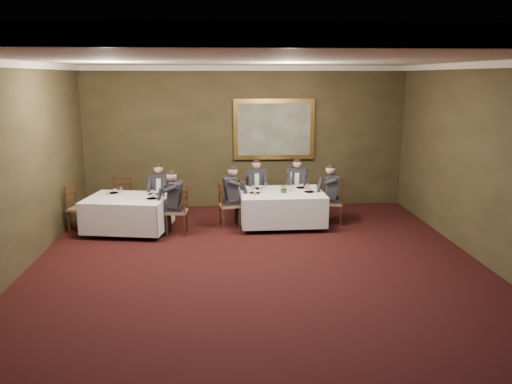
{
  "coord_description": "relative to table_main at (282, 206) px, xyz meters",
  "views": [
    {
      "loc": [
        -0.59,
        -7.42,
        3.25
      ],
      "look_at": [
        0.03,
        1.58,
        1.15
      ],
      "focal_mm": 35.0,
      "sensor_mm": 36.0,
      "label": 1
    }
  ],
  "objects": [
    {
      "name": "chair_main_backright",
      "position": [
        0.48,
        0.96,
        -0.17
      ],
      "size": [
        0.51,
        0.49,
        1.0
      ],
      "rotation": [
        0.0,
        0.0,
        2.96
      ],
      "color": "brown",
      "rests_on": "ground"
    },
    {
      "name": "ground",
      "position": [
        -0.71,
        -3.21,
        -0.45
      ],
      "size": [
        10.0,
        10.0,
        0.0
      ],
      "primitive_type": "plane",
      "color": "black",
      "rests_on": "ground"
    },
    {
      "name": "centerpiece",
      "position": [
        0.04,
        -0.09,
        0.43
      ],
      "size": [
        0.26,
        0.24,
        0.24
      ],
      "primitive_type": "imported",
      "rotation": [
        0.0,
        0.0,
        -0.3
      ],
      "color": "#2D5926",
      "rests_on": "table_main"
    },
    {
      "name": "table_second",
      "position": [
        -3.31,
        -0.28,
        -0.0
      ],
      "size": [
        1.89,
        1.56,
        0.67
      ],
      "rotation": [
        0.0,
        0.0,
        -0.17
      ],
      "color": "black",
      "rests_on": "ground"
    },
    {
      "name": "diner_main_backleft",
      "position": [
        -0.51,
        0.93,
        0.06
      ],
      "size": [
        0.45,
        0.52,
        1.35
      ],
      "rotation": [
        0.0,
        0.0,
        3.25
      ],
      "color": "black",
      "rests_on": "chair_main_backleft"
    },
    {
      "name": "chair_main_endleft",
      "position": [
        -1.17,
        -0.02,
        -0.17
      ],
      "size": [
        0.5,
        0.51,
        1.0
      ],
      "rotation": [
        0.0,
        0.0,
        -1.38
      ],
      "color": "brown",
      "rests_on": "ground"
    },
    {
      "name": "table_main",
      "position": [
        0.0,
        0.0,
        0.0
      ],
      "size": [
        1.87,
        1.43,
        0.67
      ],
      "rotation": [
        0.0,
        0.0,
        0.02
      ],
      "color": "black",
      "rests_on": "ground"
    },
    {
      "name": "chair_main_backleft",
      "position": [
        -0.51,
        0.94,
        -0.17
      ],
      "size": [
        0.48,
        0.47,
        1.0
      ],
      "rotation": [
        0.0,
        0.0,
        3.25
      ],
      "color": "brown",
      "rests_on": "ground"
    },
    {
      "name": "ceiling",
      "position": [
        -0.71,
        -3.21,
        3.05
      ],
      "size": [
        8.0,
        10.0,
        0.1
      ],
      "primitive_type": "cube",
      "color": "silver",
      "rests_on": "back_wall"
    },
    {
      "name": "diner_sec_backright",
      "position": [
        -2.71,
        0.48,
        0.06
      ],
      "size": [
        0.45,
        0.52,
        1.35
      ],
      "rotation": [
        0.0,
        0.0,
        3.04
      ],
      "color": "black",
      "rests_on": "chair_sec_backright"
    },
    {
      "name": "chair_sec_backright",
      "position": [
        -2.71,
        0.49,
        -0.17
      ],
      "size": [
        0.48,
        0.46,
        1.0
      ],
      "rotation": [
        0.0,
        0.0,
        3.04
      ],
      "color": "brown",
      "rests_on": "ground"
    },
    {
      "name": "place_setting_table_second",
      "position": [
        -3.64,
        0.17,
        0.35
      ],
      "size": [
        0.33,
        0.31,
        0.14
      ],
      "color": "white",
      "rests_on": "table_second"
    },
    {
      "name": "crown_molding",
      "position": [
        -0.71,
        -3.21,
        2.99
      ],
      "size": [
        8.0,
        10.0,
        0.12
      ],
      "color": "white",
      "rests_on": "back_wall"
    },
    {
      "name": "chair_main_endright",
      "position": [
        1.17,
        0.02,
        -0.17
      ],
      "size": [
        0.51,
        0.52,
        1.0
      ],
      "rotation": [
        0.0,
        0.0,
        1.35
      ],
      "color": "brown",
      "rests_on": "ground"
    },
    {
      "name": "diner_main_backright",
      "position": [
        0.48,
        0.95,
        0.06
      ],
      "size": [
        0.48,
        0.54,
        1.35
      ],
      "rotation": [
        0.0,
        0.0,
        2.96
      ],
      "color": "black",
      "rests_on": "chair_main_backright"
    },
    {
      "name": "diner_sec_endright",
      "position": [
        -2.27,
        -0.47,
        0.06
      ],
      "size": [
        0.52,
        0.45,
        1.35
      ],
      "rotation": [
        0.0,
        0.0,
        1.46
      ],
      "color": "black",
      "rests_on": "chair_sec_endright"
    },
    {
      "name": "chair_sec_endleft",
      "position": [
        -4.36,
        -0.1,
        -0.17
      ],
      "size": [
        0.52,
        0.54,
        1.0
      ],
      "rotation": [
        0.0,
        0.0,
        -1.84
      ],
      "color": "brown",
      "rests_on": "ground"
    },
    {
      "name": "chair_sec_backleft",
      "position": [
        -3.61,
        0.65,
        -0.17
      ],
      "size": [
        0.47,
        0.45,
        1.0
      ],
      "rotation": [
        0.0,
        0.0,
        3.21
      ],
      "color": "brown",
      "rests_on": "ground"
    },
    {
      "name": "diner_main_endright",
      "position": [
        1.16,
        0.02,
        0.06
      ],
      "size": [
        0.56,
        0.5,
        1.35
      ],
      "rotation": [
        0.0,
        0.0,
        1.35
      ],
      "color": "black",
      "rests_on": "chair_main_endright"
    },
    {
      "name": "painting",
      "position": [
        0.0,
        1.72,
        1.51
      ],
      "size": [
        2.02,
        0.09,
        1.5
      ],
      "color": "gold",
      "rests_on": "back_wall"
    },
    {
      "name": "chair_sec_endright",
      "position": [
        -2.26,
        -0.47,
        -0.17
      ],
      "size": [
        0.46,
        0.48,
        1.0
      ],
      "rotation": [
        0.0,
        0.0,
        1.46
      ],
      "color": "brown",
      "rests_on": "ground"
    },
    {
      "name": "back_wall",
      "position": [
        -0.71,
        1.79,
        1.3
      ],
      "size": [
        8.0,
        0.1,
        3.5
      ],
      "primitive_type": "cube",
      "color": "#302C18",
      "rests_on": "ground"
    },
    {
      "name": "front_wall",
      "position": [
        -0.71,
        -8.21,
        1.3
      ],
      "size": [
        8.0,
        0.1,
        3.5
      ],
      "primitive_type": "cube",
      "color": "#302C18",
      "rests_on": "ground"
    },
    {
      "name": "candlestick",
      "position": [
        0.21,
        0.04,
        0.48
      ],
      "size": [
        0.07,
        0.07,
        0.45
      ],
      "color": "gold",
      "rests_on": "table_main"
    },
    {
      "name": "place_setting_table_main",
      "position": [
        -0.45,
        0.41,
        0.35
      ],
      "size": [
        0.33,
        0.31,
        0.14
      ],
      "color": "white",
      "rests_on": "table_main"
    },
    {
      "name": "diner_main_endleft",
      "position": [
        -1.16,
        -0.02,
        0.06
      ],
      "size": [
        0.55,
        0.48,
        1.35
      ],
      "rotation": [
        0.0,
        0.0,
        -1.38
      ],
      "color": "black",
      "rests_on": "chair_main_endleft"
    }
  ]
}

